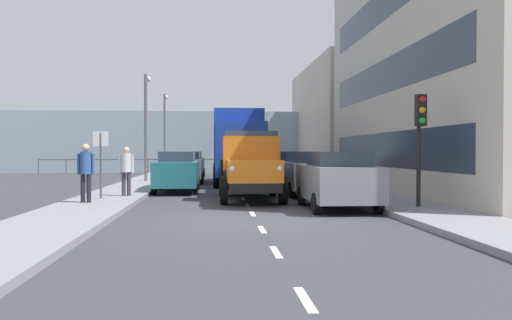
{
  "coord_description": "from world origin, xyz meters",
  "views": [
    {
      "loc": [
        1.06,
        13.43,
        1.73
      ],
      "look_at": [
        -0.79,
        -10.06,
        1.35
      ],
      "focal_mm": 37.55,
      "sensor_mm": 36.0,
      "label": 1
    }
  ],
  "objects_px": {
    "car_red_kerbside_2": "(286,168)",
    "traffic_light_near": "(420,125)",
    "car_silver_kerbside_1": "(307,172)",
    "pedestrian_by_lamp": "(86,168)",
    "car_teal_oppositeside_0": "(177,171)",
    "pedestrian_near_railing": "(126,167)",
    "lamp_post_far": "(165,125)",
    "street_sign": "(101,153)",
    "lorry_cargo_blue": "(238,145)",
    "car_black_oppositeside_2": "(191,164)",
    "car_grey_kerbside_near": "(337,179)",
    "truck_vintage_orange": "(251,167)",
    "lamp_post_promenade": "(146,117)",
    "car_white_oppositeside_1": "(186,166)"
  },
  "relations": [
    {
      "from": "car_grey_kerbside_near",
      "to": "car_red_kerbside_2",
      "type": "distance_m",
      "value": 11.46
    },
    {
      "from": "truck_vintage_orange",
      "to": "car_silver_kerbside_1",
      "type": "relative_size",
      "value": 1.27
    },
    {
      "from": "pedestrian_by_lamp",
      "to": "street_sign",
      "type": "relative_size",
      "value": 0.81
    },
    {
      "from": "pedestrian_by_lamp",
      "to": "lamp_post_far",
      "type": "bearing_deg",
      "value": -90.71
    },
    {
      "from": "lorry_cargo_blue",
      "to": "pedestrian_near_railing",
      "type": "bearing_deg",
      "value": 63.88
    },
    {
      "from": "car_black_oppositeside_2",
      "to": "pedestrian_by_lamp",
      "type": "xyz_separation_m",
      "value": [
        2.4,
        19.2,
        0.33
      ]
    },
    {
      "from": "truck_vintage_orange",
      "to": "traffic_light_near",
      "type": "distance_m",
      "value": 6.09
    },
    {
      "from": "car_grey_kerbside_near",
      "to": "pedestrian_near_railing",
      "type": "bearing_deg",
      "value": -27.85
    },
    {
      "from": "car_teal_oppositeside_0",
      "to": "pedestrian_near_railing",
      "type": "bearing_deg",
      "value": 66.25
    },
    {
      "from": "truck_vintage_orange",
      "to": "pedestrian_by_lamp",
      "type": "relative_size",
      "value": 3.11
    },
    {
      "from": "car_teal_oppositeside_0",
      "to": "car_white_oppositeside_1",
      "type": "height_order",
      "value": "same"
    },
    {
      "from": "car_red_kerbside_2",
      "to": "traffic_light_near",
      "type": "relative_size",
      "value": 1.3
    },
    {
      "from": "car_red_kerbside_2",
      "to": "traffic_light_near",
      "type": "distance_m",
      "value": 12.59
    },
    {
      "from": "car_red_kerbside_2",
      "to": "lamp_post_promenade",
      "type": "xyz_separation_m",
      "value": [
        7.3,
        -1.94,
        2.71
      ]
    },
    {
      "from": "car_red_kerbside_2",
      "to": "car_white_oppositeside_1",
      "type": "xyz_separation_m",
      "value": [
        5.22,
        -2.45,
        0.0
      ]
    },
    {
      "from": "car_black_oppositeside_2",
      "to": "pedestrian_near_railing",
      "type": "relative_size",
      "value": 2.34
    },
    {
      "from": "truck_vintage_orange",
      "to": "car_white_oppositeside_1",
      "type": "height_order",
      "value": "truck_vintage_orange"
    },
    {
      "from": "car_grey_kerbside_near",
      "to": "lamp_post_far",
      "type": "bearing_deg",
      "value": -73.48
    },
    {
      "from": "truck_vintage_orange",
      "to": "car_red_kerbside_2",
      "type": "distance_m",
      "value": 8.83
    },
    {
      "from": "pedestrian_by_lamp",
      "to": "traffic_light_near",
      "type": "relative_size",
      "value": 0.57
    },
    {
      "from": "lamp_post_far",
      "to": "car_red_kerbside_2",
      "type": "bearing_deg",
      "value": 118.96
    },
    {
      "from": "car_black_oppositeside_2",
      "to": "lamp_post_promenade",
      "type": "relative_size",
      "value": 0.72
    },
    {
      "from": "car_red_kerbside_2",
      "to": "car_black_oppositeside_2",
      "type": "xyz_separation_m",
      "value": [
        5.22,
        -8.91,
        -0.0
      ]
    },
    {
      "from": "car_teal_oppositeside_0",
      "to": "street_sign",
      "type": "bearing_deg",
      "value": 63.55
    },
    {
      "from": "car_grey_kerbside_near",
      "to": "car_teal_oppositeside_0",
      "type": "relative_size",
      "value": 0.9
    },
    {
      "from": "car_grey_kerbside_near",
      "to": "lamp_post_promenade",
      "type": "distance_m",
      "value": 15.5
    },
    {
      "from": "truck_vintage_orange",
      "to": "car_grey_kerbside_near",
      "type": "relative_size",
      "value": 1.4
    },
    {
      "from": "car_silver_kerbside_1",
      "to": "pedestrian_by_lamp",
      "type": "distance_m",
      "value": 8.65
    },
    {
      "from": "car_grey_kerbside_near",
      "to": "car_black_oppositeside_2",
      "type": "xyz_separation_m",
      "value": [
        5.22,
        -20.36,
        -0.0
      ]
    },
    {
      "from": "car_red_kerbside_2",
      "to": "car_teal_oppositeside_0",
      "type": "bearing_deg",
      "value": 39.67
    },
    {
      "from": "lamp_post_far",
      "to": "street_sign",
      "type": "height_order",
      "value": "lamp_post_far"
    },
    {
      "from": "car_teal_oppositeside_0",
      "to": "car_silver_kerbside_1",
      "type": "bearing_deg",
      "value": 160.26
    },
    {
      "from": "car_red_kerbside_2",
      "to": "lamp_post_far",
      "type": "bearing_deg",
      "value": -61.04
    },
    {
      "from": "lorry_cargo_blue",
      "to": "car_black_oppositeside_2",
      "type": "xyz_separation_m",
      "value": [
        2.8,
        -7.89,
        -1.18
      ]
    },
    {
      "from": "lamp_post_promenade",
      "to": "car_grey_kerbside_near",
      "type": "bearing_deg",
      "value": 118.57
    },
    {
      "from": "car_silver_kerbside_1",
      "to": "traffic_light_near",
      "type": "distance_m",
      "value": 6.67
    },
    {
      "from": "car_red_kerbside_2",
      "to": "car_black_oppositeside_2",
      "type": "relative_size",
      "value": 1.02
    },
    {
      "from": "car_grey_kerbside_near",
      "to": "pedestrian_by_lamp",
      "type": "distance_m",
      "value": 7.71
    },
    {
      "from": "car_grey_kerbside_near",
      "to": "car_red_kerbside_2",
      "type": "height_order",
      "value": "same"
    },
    {
      "from": "car_grey_kerbside_near",
      "to": "street_sign",
      "type": "height_order",
      "value": "street_sign"
    },
    {
      "from": "car_silver_kerbside_1",
      "to": "car_black_oppositeside_2",
      "type": "height_order",
      "value": "same"
    },
    {
      "from": "lorry_cargo_blue",
      "to": "car_white_oppositeside_1",
      "type": "bearing_deg",
      "value": -27.01
    },
    {
      "from": "lorry_cargo_blue",
      "to": "car_black_oppositeside_2",
      "type": "height_order",
      "value": "lorry_cargo_blue"
    },
    {
      "from": "truck_vintage_orange",
      "to": "lamp_post_far",
      "type": "relative_size",
      "value": 0.96
    },
    {
      "from": "truck_vintage_orange",
      "to": "lorry_cargo_blue",
      "type": "xyz_separation_m",
      "value": [
        0.03,
        -9.52,
        0.9
      ]
    },
    {
      "from": "traffic_light_near",
      "to": "car_white_oppositeside_1",
      "type": "bearing_deg",
      "value": -63.27
    },
    {
      "from": "car_teal_oppositeside_0",
      "to": "lamp_post_far",
      "type": "xyz_separation_m",
      "value": [
        2.11,
        -17.57,
        2.79
      ]
    },
    {
      "from": "lorry_cargo_blue",
      "to": "car_silver_kerbside_1",
      "type": "height_order",
      "value": "lorry_cargo_blue"
    },
    {
      "from": "lorry_cargo_blue",
      "to": "pedestrian_near_railing",
      "type": "height_order",
      "value": "lorry_cargo_blue"
    },
    {
      "from": "pedestrian_by_lamp",
      "to": "pedestrian_near_railing",
      "type": "distance_m",
      "value": 2.56
    }
  ]
}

